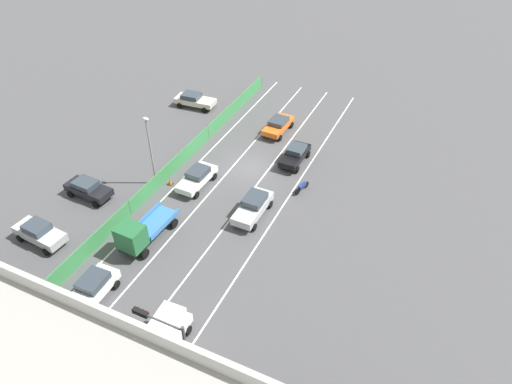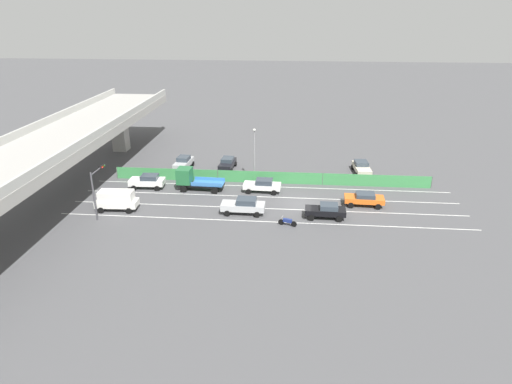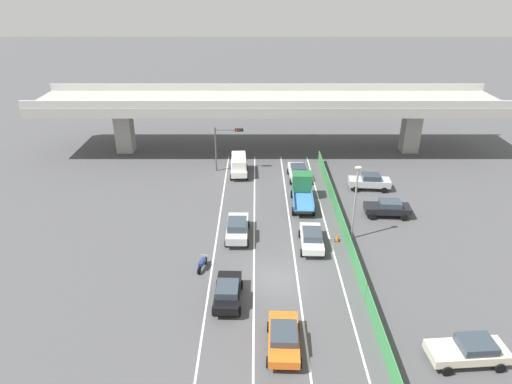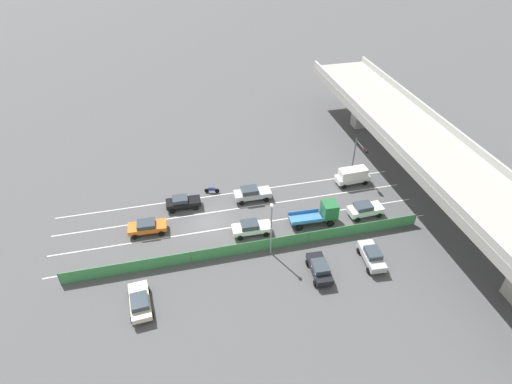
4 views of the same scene
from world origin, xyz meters
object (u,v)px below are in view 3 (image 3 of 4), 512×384
(car_sedan_white, at_px, (310,238))
(traffic_light, at_px, (223,140))
(parked_wagon_silver, at_px, (368,181))
(street_lamp, at_px, (354,195))
(car_taxi_orange, at_px, (282,338))
(parked_sedan_dark, at_px, (386,207))
(motorcycle, at_px, (200,264))
(car_sedan_black, at_px, (226,292))
(car_sedan_silver, at_px, (236,228))
(car_hatchback_white, at_px, (296,171))
(traffic_cone, at_px, (335,237))
(car_van_white, at_px, (237,164))
(parked_sedan_cream, at_px, (467,349))
(flatbed_truck_blue, at_px, (300,189))

(car_sedan_white, xyz_separation_m, traffic_light, (-8.18, 16.59, 2.85))
(parked_wagon_silver, relative_size, street_lamp, 0.66)
(car_taxi_orange, relative_size, parked_sedan_dark, 1.01)
(motorcycle, bearing_deg, street_lamp, 19.97)
(car_sedan_black, height_order, parked_sedan_dark, parked_sedan_dark)
(parked_sedan_dark, height_order, parked_wagon_silver, parked_wagon_silver)
(car_sedan_silver, distance_m, parked_wagon_silver, 16.93)
(car_sedan_white, distance_m, parked_wagon_silver, 13.66)
(car_hatchback_white, xyz_separation_m, car_taxi_orange, (-3.00, -25.73, -0.09))
(traffic_light, bearing_deg, traffic_cone, -56.07)
(car_hatchback_white, relative_size, car_taxi_orange, 0.97)
(car_van_white, height_order, parked_wagon_silver, car_van_white)
(car_taxi_orange, distance_m, street_lamp, 14.92)
(car_hatchback_white, relative_size, traffic_cone, 6.36)
(car_sedan_white, height_order, parked_wagon_silver, parked_wagon_silver)
(parked_wagon_silver, xyz_separation_m, traffic_cone, (-5.09, -10.51, -0.62))
(car_sedan_white, relative_size, parked_sedan_cream, 0.95)
(car_sedan_silver, bearing_deg, motorcycle, -118.52)
(car_van_white, distance_m, street_lamp, 17.67)
(motorcycle, bearing_deg, flatbed_truck_blue, 53.18)
(car_sedan_silver, relative_size, car_sedan_white, 1.03)
(car_van_white, xyz_separation_m, flatbed_truck_blue, (6.62, -6.81, 0.11))
(car_sedan_white, relative_size, flatbed_truck_blue, 0.80)
(parked_sedan_dark, relative_size, traffic_light, 0.83)
(parked_sedan_dark, distance_m, traffic_cone, 7.09)
(parked_sedan_cream, relative_size, traffic_cone, 7.06)
(car_taxi_orange, relative_size, parked_wagon_silver, 0.99)
(flatbed_truck_blue, xyz_separation_m, traffic_cone, (2.37, -7.67, -1.05))
(car_sedan_silver, bearing_deg, traffic_cone, -3.93)
(car_taxi_orange, bearing_deg, traffic_light, 100.43)
(car_sedan_white, height_order, parked_sedan_dark, car_sedan_white)
(street_lamp, bearing_deg, parked_sedan_cream, -73.19)
(car_hatchback_white, relative_size, street_lamp, 0.63)
(car_sedan_black, relative_size, car_van_white, 0.94)
(car_van_white, distance_m, motorcycle, 18.78)
(traffic_cone, bearing_deg, street_lamp, 17.01)
(parked_sedan_cream, distance_m, traffic_cone, 14.68)
(car_taxi_orange, relative_size, street_lamp, 0.65)
(car_sedan_white, xyz_separation_m, traffic_cone, (2.34, 0.95, -0.57))
(car_van_white, relative_size, motorcycle, 2.39)
(street_lamp, bearing_deg, traffic_light, 127.78)
(car_sedan_white, height_order, traffic_light, traffic_light)
(car_sedan_white, distance_m, traffic_cone, 2.59)
(traffic_cone, bearing_deg, flatbed_truck_blue, 107.16)
(parked_sedan_cream, bearing_deg, motorcycle, 150.56)
(car_taxi_orange, xyz_separation_m, traffic_light, (-5.19, 28.20, 2.89))
(car_sedan_black, xyz_separation_m, parked_wagon_silver, (14.07, 18.63, 0.06))
(car_sedan_silver, height_order, parked_wagon_silver, car_sedan_silver)
(car_sedan_black, xyz_separation_m, car_taxi_orange, (3.65, -4.43, -0.02))
(car_sedan_black, xyz_separation_m, car_sedan_silver, (0.34, 8.72, 0.08))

